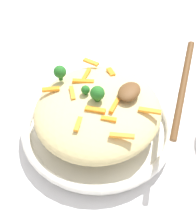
% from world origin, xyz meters
% --- Properties ---
extents(ground_plane, '(2.40, 2.40, 0.00)m').
position_xyz_m(ground_plane, '(0.00, 0.00, 0.00)').
color(ground_plane, silver).
extents(serving_bowl, '(0.32, 0.32, 0.04)m').
position_xyz_m(serving_bowl, '(0.00, 0.00, 0.02)').
color(serving_bowl, white).
rests_on(serving_bowl, ground_plane).
extents(pasta_mound, '(0.27, 0.25, 0.08)m').
position_xyz_m(pasta_mound, '(0.00, 0.00, 0.08)').
color(pasta_mound, '#DBC689').
rests_on(pasta_mound, serving_bowl).
extents(carrot_piece_0, '(0.03, 0.03, 0.01)m').
position_xyz_m(carrot_piece_0, '(-0.02, 0.05, 0.11)').
color(carrot_piece_0, orange).
rests_on(carrot_piece_0, pasta_mound).
extents(carrot_piece_1, '(0.03, 0.04, 0.01)m').
position_xyz_m(carrot_piece_1, '(-0.06, -0.08, 0.11)').
color(carrot_piece_1, orange).
rests_on(carrot_piece_1, pasta_mound).
extents(carrot_piece_2, '(0.02, 0.03, 0.01)m').
position_xyz_m(carrot_piece_2, '(-0.04, -0.05, 0.11)').
color(carrot_piece_2, orange).
rests_on(carrot_piece_2, pasta_mound).
extents(carrot_piece_3, '(0.03, 0.04, 0.01)m').
position_xyz_m(carrot_piece_3, '(0.02, 0.05, 0.11)').
color(carrot_piece_3, orange).
rests_on(carrot_piece_3, pasta_mound).
extents(carrot_piece_4, '(0.04, 0.02, 0.01)m').
position_xyz_m(carrot_piece_4, '(0.04, 0.06, 0.11)').
color(carrot_piece_4, orange).
rests_on(carrot_piece_4, pasta_mound).
extents(carrot_piece_5, '(0.04, 0.01, 0.01)m').
position_xyz_m(carrot_piece_5, '(-0.01, -0.04, 0.12)').
color(carrot_piece_5, orange).
rests_on(carrot_piece_5, pasta_mound).
extents(carrot_piece_6, '(0.03, 0.02, 0.01)m').
position_xyz_m(carrot_piece_6, '(-0.07, -0.01, 0.11)').
color(carrot_piece_6, orange).
rests_on(carrot_piece_6, pasta_mound).
extents(carrot_piece_7, '(0.02, 0.04, 0.01)m').
position_xyz_m(carrot_piece_7, '(-0.03, -0.02, 0.12)').
color(carrot_piece_7, orange).
rests_on(carrot_piece_7, pasta_mound).
extents(carrot_piece_8, '(0.01, 0.04, 0.01)m').
position_xyz_m(carrot_piece_8, '(0.09, 0.07, 0.11)').
color(carrot_piece_8, orange).
rests_on(carrot_piece_8, pasta_mound).
extents(carrot_piece_9, '(0.02, 0.04, 0.01)m').
position_xyz_m(carrot_piece_9, '(0.02, -0.10, 0.11)').
color(carrot_piece_9, orange).
rests_on(carrot_piece_9, pasta_mound).
extents(carrot_piece_10, '(0.03, 0.03, 0.01)m').
position_xyz_m(carrot_piece_10, '(-0.03, 0.09, 0.11)').
color(carrot_piece_10, orange).
rests_on(carrot_piece_10, pasta_mound).
extents(carrot_piece_11, '(0.02, 0.03, 0.01)m').
position_xyz_m(carrot_piece_11, '(0.08, 0.02, 0.11)').
color(carrot_piece_11, orange).
rests_on(carrot_piece_11, pasta_mound).
extents(broccoli_floret_0, '(0.03, 0.03, 0.03)m').
position_xyz_m(broccoli_floret_0, '(-0.01, -0.01, 0.13)').
color(broccoli_floret_0, '#205B1C').
rests_on(broccoli_floret_0, pasta_mound).
extents(broccoli_floret_1, '(0.02, 0.02, 0.02)m').
position_xyz_m(broccoli_floret_1, '(-0.01, 0.02, 0.13)').
color(broccoli_floret_1, '#205B1C').
rests_on(broccoli_floret_1, pasta_mound).
extents(broccoli_floret_2, '(0.03, 0.03, 0.03)m').
position_xyz_m(broccoli_floret_2, '(0.01, 0.10, 0.13)').
color(broccoli_floret_2, '#205B1C').
rests_on(broccoli_floret_2, pasta_mound).
extents(serving_spoon, '(0.19, 0.14, 0.08)m').
position_xyz_m(serving_spoon, '(0.04, -0.09, 0.14)').
color(serving_spoon, brown).
rests_on(serving_spoon, pasta_mound).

